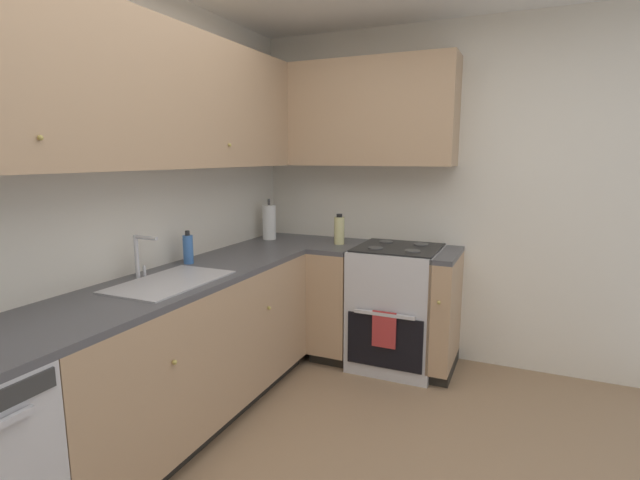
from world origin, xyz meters
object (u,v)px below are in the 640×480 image
at_px(oven_range, 397,306).
at_px(soap_bottle, 188,249).
at_px(paper_towel_roll, 269,222).
at_px(oil_bottle, 339,230).

height_order(oven_range, soap_bottle, soap_bottle).
relative_size(oven_range, paper_towel_roll, 3.09).
height_order(oven_range, oil_bottle, oil_bottle).
bearing_deg(oil_bottle, oven_range, -87.75).
bearing_deg(soap_bottle, paper_towel_roll, -1.15).
xyz_separation_m(oven_range, soap_bottle, (-1.04, 1.10, 0.54)).
distance_m(oven_range, soap_bottle, 1.61).
height_order(paper_towel_roll, oil_bottle, paper_towel_roll).
bearing_deg(paper_towel_roll, oven_range, -87.59).
bearing_deg(oil_bottle, soap_bottle, 148.46).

